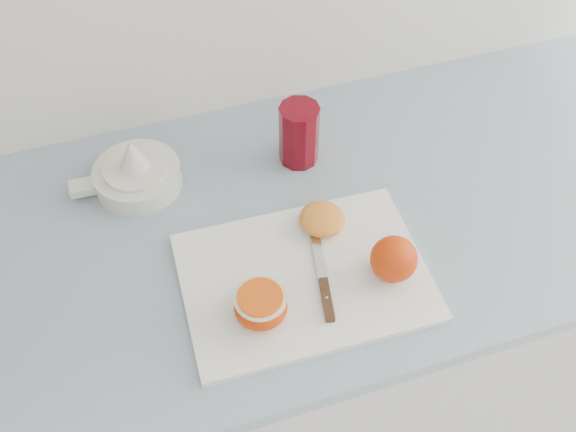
{
  "coord_description": "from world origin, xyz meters",
  "views": [
    {
      "loc": [
        -0.1,
        1.05,
        1.72
      ],
      "look_at": [
        0.09,
        1.65,
        0.96
      ],
      "focal_mm": 40.0,
      "sensor_mm": 36.0,
      "label": 1
    }
  ],
  "objects": [
    {
      "name": "cutting_board",
      "position": [
        0.1,
        1.57,
        0.9
      ],
      "size": [
        0.38,
        0.28,
        0.01
      ],
      "primitive_type": "cube",
      "rotation": [
        0.0,
        0.0,
        -0.03
      ],
      "color": "white",
      "rests_on": "counter"
    },
    {
      "name": "citrus_juicer",
      "position": [
        -0.12,
        1.85,
        0.92
      ],
      "size": [
        0.19,
        0.15,
        0.1
      ],
      "color": "white",
      "rests_on": "counter"
    },
    {
      "name": "red_tumbler",
      "position": [
        0.17,
        1.83,
        0.94
      ],
      "size": [
        0.07,
        0.07,
        0.12
      ],
      "color": "maroon",
      "rests_on": "counter"
    },
    {
      "name": "paring_knife",
      "position": [
        0.11,
        1.53,
        0.91
      ],
      "size": [
        0.05,
        0.17,
        0.01
      ],
      "color": "#47311C",
      "rests_on": "cutting_board"
    },
    {
      "name": "counter",
      "position": [
        0.1,
        1.7,
        0.45
      ],
      "size": [
        2.65,
        0.64,
        0.89
      ],
      "color": "silver",
      "rests_on": "ground"
    },
    {
      "name": "half_orange",
      "position": [
        0.01,
        1.53,
        0.93
      ],
      "size": [
        0.08,
        0.08,
        0.05
      ],
      "color": "red",
      "rests_on": "cutting_board"
    },
    {
      "name": "squeezed_shell",
      "position": [
        0.15,
        1.66,
        0.92
      ],
      "size": [
        0.07,
        0.07,
        0.03
      ],
      "color": "orange",
      "rests_on": "cutting_board"
    },
    {
      "name": "whole_orange",
      "position": [
        0.22,
        1.54,
        0.94
      ],
      "size": [
        0.07,
        0.07,
        0.07
      ],
      "color": "red",
      "rests_on": "cutting_board"
    }
  ]
}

